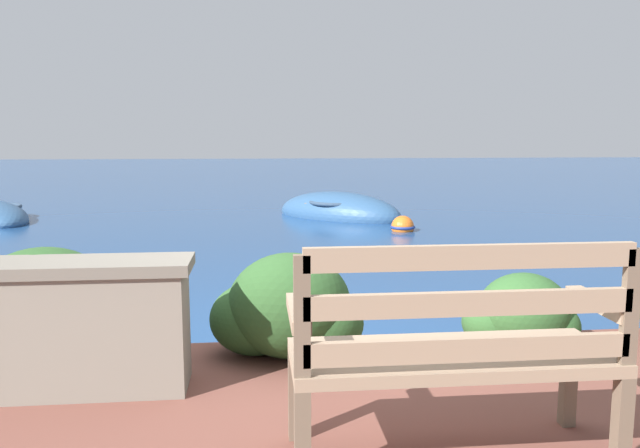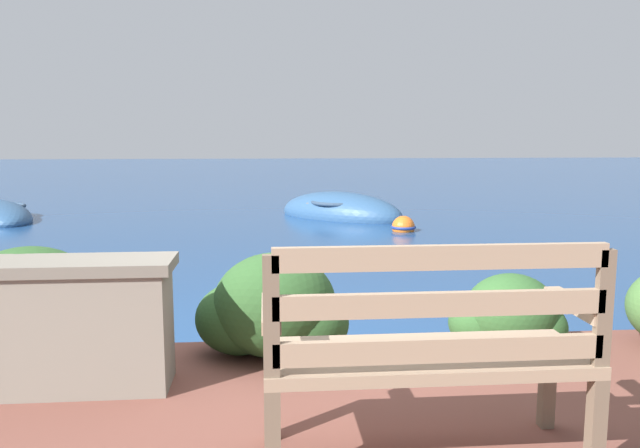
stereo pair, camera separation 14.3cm
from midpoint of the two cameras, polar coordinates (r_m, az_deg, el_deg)
The scene contains 8 objects.
ground_plane at distance 4.21m, azimuth -4.15°, elevation -13.37°, with size 80.00×80.00×0.00m.
park_bench at distance 2.57m, azimuth 10.70°, elevation -11.05°, with size 1.32×0.48×0.93m.
stone_wall at distance 3.56m, azimuth -25.02°, elevation -8.49°, with size 1.52×0.39×0.69m.
hedge_clump_left at distance 3.89m, azimuth -24.96°, elevation -7.80°, with size 1.04×0.75×0.71m.
hedge_clump_centre at distance 3.79m, azimuth -4.11°, elevation -7.99°, with size 0.92×0.67×0.63m.
hedge_clump_right at distance 4.06m, azimuth 17.00°, elevation -8.12°, with size 0.71×0.51×0.49m.
rowboat_nearest at distance 11.91m, azimuth 1.37°, elevation 0.96°, with size 2.74×2.69×0.85m.
mooring_buoy at distance 10.27m, azimuth 7.17°, elevation -0.27°, with size 0.41×0.41×0.37m.
Camera 1 is at (-0.18, -3.92, 1.53)m, focal length 35.00 mm.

